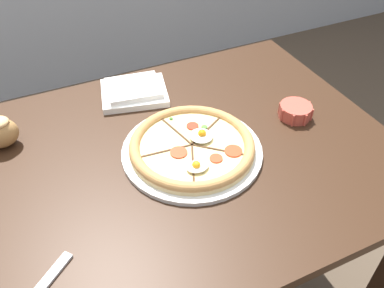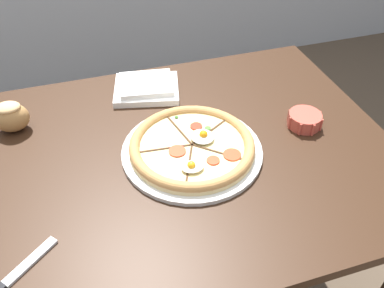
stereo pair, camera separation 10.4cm
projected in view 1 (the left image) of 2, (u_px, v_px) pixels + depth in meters
dining_table at (176, 182)px, 1.12m from camera, size 1.16×0.86×0.73m
pizza at (192, 147)px, 1.04m from camera, size 0.36×0.36×0.05m
ramekin_bowl at (296, 111)px, 1.16m from camera, size 0.10×0.10×0.04m
napkin_folded at (134, 91)px, 1.24m from camera, size 0.23×0.21×0.04m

